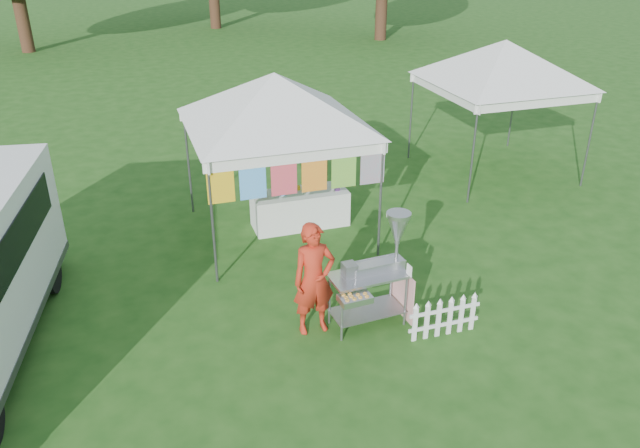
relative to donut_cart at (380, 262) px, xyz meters
name	(u,v)px	position (x,y,z in m)	size (l,w,h in m)	color
ground	(343,338)	(-0.62, -0.22, -1.00)	(120.00, 120.00, 0.00)	#1E4C15
canopy_main	(274,73)	(-0.62, 3.28, 1.99)	(4.24, 4.24, 3.45)	#59595E
canopy_right	(506,40)	(4.88, 4.78, 2.00)	(4.24, 4.24, 3.45)	#59595E
donut_cart	(380,262)	(0.00, 0.00, 0.00)	(1.21, 0.90, 1.69)	gray
vendor	(314,279)	(-0.95, 0.11, -0.16)	(0.61, 0.40, 1.67)	red
picket_fence	(444,318)	(0.75, -0.60, -0.71)	(1.08, 0.04, 0.56)	white
display_table	(300,209)	(-0.16, 3.44, -0.65)	(1.80, 0.70, 0.68)	white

